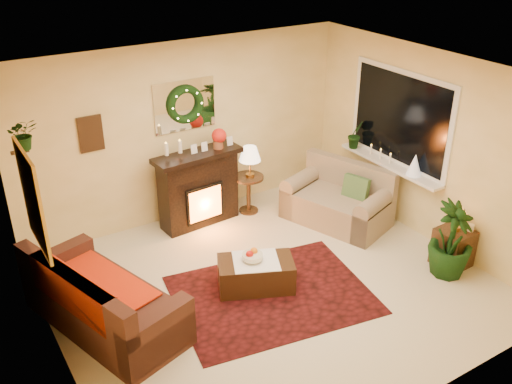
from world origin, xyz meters
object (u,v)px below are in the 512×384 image
sofa (104,292)px  side_table_round (249,192)px  end_table_square (453,246)px  coffee_table (256,273)px  loveseat (337,196)px  fireplace (198,189)px

sofa → side_table_round: (2.70, 1.41, -0.10)m
end_table_square → coffee_table: (-2.43, 0.91, -0.06)m
loveseat → coffee_table: (-1.87, -0.76, -0.21)m
fireplace → end_table_square: fireplace is taller
end_table_square → coffee_table: end_table_square is taller
side_table_round → coffee_table: side_table_round is taller
side_table_round → coffee_table: size_ratio=0.65×
loveseat → side_table_round: loveseat is taller
loveseat → end_table_square: bearing=-90.7°
sofa → side_table_round: 3.05m
loveseat → coffee_table: 2.03m
coffee_table → sofa: bearing=-165.1°
fireplace → side_table_round: (0.78, -0.10, -0.23)m
sofa → side_table_round: size_ratio=3.33×
fireplace → side_table_round: fireplace is taller
fireplace → coffee_table: (-0.15, -1.81, -0.34)m
loveseat → sofa: bearing=168.2°
side_table_round → fireplace: bearing=172.8°
side_table_round → loveseat: bearing=-45.4°
side_table_round → sofa: bearing=-152.4°
sofa → side_table_round: sofa is taller
sofa → loveseat: size_ratio=1.34×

